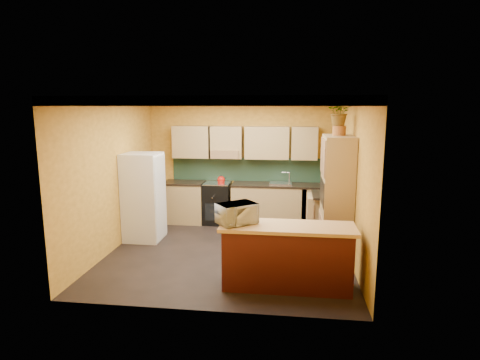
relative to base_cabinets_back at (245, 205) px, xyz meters
name	(u,v)px	position (x,y,z in m)	size (l,w,h in m)	color
room_shell	(232,134)	(-0.07, -1.52, 1.65)	(4.24, 4.24, 2.72)	black
base_cabinets_back	(245,205)	(0.00, 0.00, 0.00)	(3.65, 0.60, 0.88)	tan
countertop_back	(245,184)	(0.00, 0.00, 0.46)	(3.65, 0.62, 0.04)	black
stove	(217,203)	(-0.62, 0.00, 0.02)	(0.58, 0.58, 0.91)	black
kettle	(221,179)	(-0.52, -0.05, 0.56)	(0.17, 0.17, 0.18)	#A8140B
sink	(281,183)	(0.78, 0.00, 0.50)	(0.48, 0.40, 0.03)	silver
base_cabinets_right	(327,218)	(1.71, -0.89, 0.00)	(0.60, 0.80, 0.88)	tan
countertop_right	(328,195)	(1.71, -0.89, 0.46)	(0.62, 0.80, 0.04)	black
fridge	(143,197)	(-1.84, -1.28, 0.41)	(0.68, 0.66, 1.70)	silver
pantry	(336,198)	(1.76, -1.77, 0.61)	(0.48, 0.90, 2.10)	tan
fern_pot	(339,131)	(1.76, -1.72, 1.74)	(0.22, 0.22, 0.16)	#945524
fern	(340,111)	(1.76, -1.72, 2.05)	(0.42, 0.36, 0.46)	tan
breakfast_bar	(287,258)	(0.95, -3.08, 0.00)	(1.80, 0.55, 0.88)	#4D1213
bar_top	(288,227)	(0.95, -3.08, 0.47)	(1.90, 0.65, 0.05)	tan
microwave	(237,213)	(0.23, -3.08, 0.64)	(0.53, 0.36, 0.29)	silver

